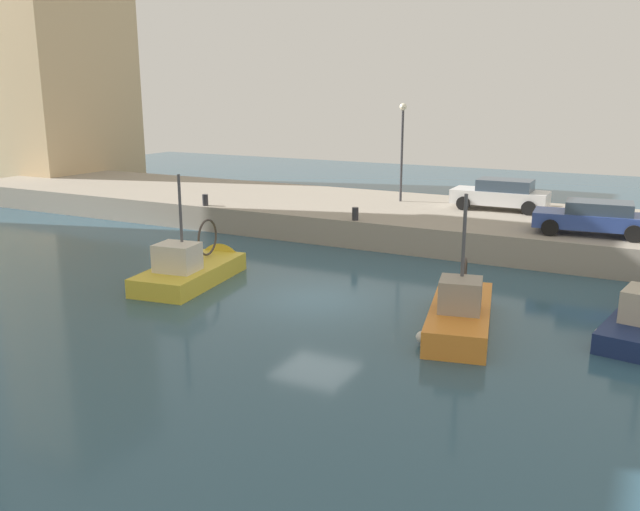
{
  "coord_description": "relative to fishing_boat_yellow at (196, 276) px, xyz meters",
  "views": [
    {
      "loc": [
        -18.2,
        -9.72,
        6.62
      ],
      "look_at": [
        1.06,
        0.4,
        1.2
      ],
      "focal_mm": 37.23,
      "sensor_mm": 36.0,
      "label": 1
    }
  ],
  "objects": [
    {
      "name": "mooring_bollard_mid",
      "position": [
        7.28,
        5.08,
        1.35
      ],
      "size": [
        0.28,
        0.28,
        0.55
      ],
      "primitive_type": "cylinder",
      "color": "#2D2D33",
      "rests_on": "quay_wall"
    },
    {
      "name": "quay_streetlamp",
      "position": [
        12.93,
        -2.82,
        4.33
      ],
      "size": [
        0.36,
        0.36,
        4.83
      ],
      "color": "#38383D",
      "rests_on": "quay_wall"
    },
    {
      "name": "parked_car_blue",
      "position": [
        8.86,
        -12.3,
        1.76
      ],
      "size": [
        2.22,
        4.42,
        1.31
      ],
      "color": "#334C9E",
      "rests_on": "quay_wall"
    },
    {
      "name": "mooring_bollard_south",
      "position": [
        7.28,
        -2.92,
        1.35
      ],
      "size": [
        0.28,
        0.28,
        0.55
      ],
      "primitive_type": "cylinder",
      "color": "#2D2D33",
      "rests_on": "quay_wall"
    },
    {
      "name": "water_surface",
      "position": [
        -0.07,
        -4.92,
        -0.13
      ],
      "size": [
        80.0,
        80.0,
        0.0
      ],
      "primitive_type": "plane",
      "color": "#2D5166",
      "rests_on": "ground"
    },
    {
      "name": "parked_car_white",
      "position": [
        12.78,
        -7.86,
        1.81
      ],
      "size": [
        1.98,
        4.38,
        1.43
      ],
      "color": "silver",
      "rests_on": "quay_wall"
    },
    {
      "name": "fishing_boat_yellow",
      "position": [
        0.0,
        0.0,
        0.0
      ],
      "size": [
        5.74,
        2.72,
        4.84
      ],
      "color": "gold",
      "rests_on": "ground"
    },
    {
      "name": "fishing_boat_orange",
      "position": [
        -0.26,
        -9.78,
        -0.01
      ],
      "size": [
        6.03,
        2.75,
        4.65
      ],
      "color": "orange",
      "rests_on": "ground"
    },
    {
      "name": "waterfront_building_west_mid",
      "position": [
        15.42,
        23.49,
        10.21
      ],
      "size": [
        9.17,
        6.89,
        20.63
      ],
      "color": "#D1B284",
      "rests_on": "ground"
    },
    {
      "name": "quay_wall",
      "position": [
        11.43,
        -4.92,
        0.47
      ],
      "size": [
        9.0,
        56.0,
        1.2
      ],
      "primitive_type": "cube",
      "color": "#9E9384",
      "rests_on": "ground"
    }
  ]
}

